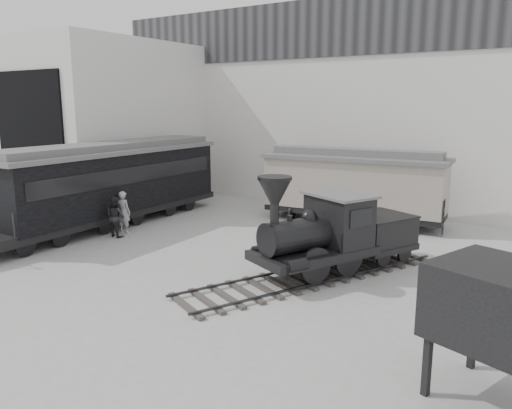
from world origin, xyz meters
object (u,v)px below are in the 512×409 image
Objects in this scene: boxcar at (354,184)px; visitor_a at (124,212)px; visitor_b at (116,216)px; passenger_coach at (112,183)px; coal_hopper at (506,317)px; locomotive at (331,238)px.

visitor_a is (-7.75, -7.33, -0.92)m from boxcar.
boxcar is 11.02m from visitor_b.
boxcar is 10.70m from visitor_a.
passenger_coach is at bearing -149.79° from boxcar.
passenger_coach reaches higher than coal_hopper.
boxcar reaches higher than visitor_b.
locomotive is 7.70m from coal_hopper.
passenger_coach is at bearing -179.58° from coal_hopper.
visitor_b is (-7.55, -7.96, -0.97)m from boxcar.
boxcar reaches higher than visitor_a.
visitor_a reaches higher than visitor_b.
visitor_b is 0.58× the size of coal_hopper.
visitor_b is 16.16m from coal_hopper.
locomotive is 9.92m from visitor_a.
coal_hopper is (15.47, -4.59, 0.88)m from visitor_b.
visitor_b is (1.79, -1.46, -1.09)m from passenger_coach.
boxcar is at bearing 131.03° from locomotive.
locomotive is 0.71× the size of passenger_coach.
visitor_a is (1.59, -0.83, -1.04)m from passenger_coach.
coal_hopper is at bearing -20.34° from passenger_coach.
locomotive is at bearing -5.80° from passenger_coach.
locomotive is 7.79m from boxcar.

